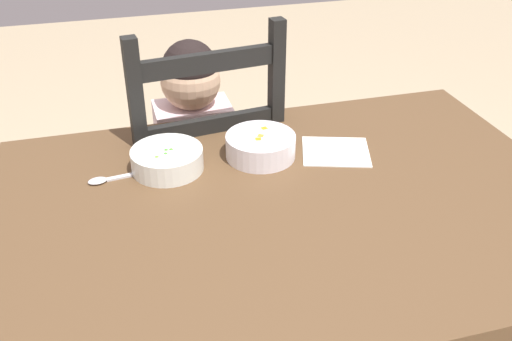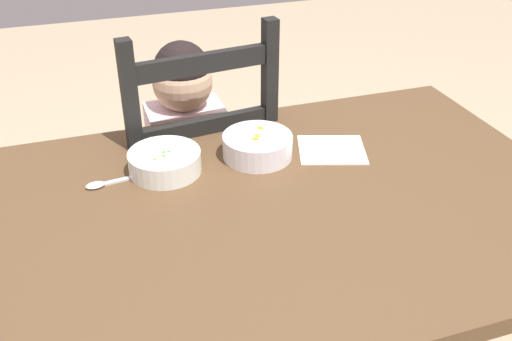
{
  "view_description": "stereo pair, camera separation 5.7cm",
  "coord_description": "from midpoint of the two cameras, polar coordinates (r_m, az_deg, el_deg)",
  "views": [
    {
      "loc": [
        -0.36,
        -1.01,
        1.46
      ],
      "look_at": [
        -0.06,
        0.06,
        0.78
      ],
      "focal_mm": 40.89,
      "sensor_mm": 36.0,
      "label": 1
    },
    {
      "loc": [
        -0.41,
        -0.99,
        1.46
      ],
      "look_at": [
        -0.06,
        0.06,
        0.78
      ],
      "focal_mm": 40.89,
      "sensor_mm": 36.0,
      "label": 2
    }
  ],
  "objects": [
    {
      "name": "dining_chair",
      "position": [
        1.81,
        -6.98,
        -2.13
      ],
      "size": [
        0.47,
        0.47,
        1.02
      ],
      "color": "black",
      "rests_on": "ground"
    },
    {
      "name": "child_figure",
      "position": [
        1.73,
        -7.52,
        2.04
      ],
      "size": [
        0.32,
        0.31,
        0.94
      ],
      "color": "silver",
      "rests_on": "ground"
    },
    {
      "name": "bowl_of_peas",
      "position": [
        1.4,
        -10.07,
        0.88
      ],
      "size": [
        0.17,
        0.17,
        0.05
      ],
      "color": "white",
      "rests_on": "dining_table"
    },
    {
      "name": "dining_table",
      "position": [
        1.35,
        2.22,
        -6.36
      ],
      "size": [
        1.29,
        0.91,
        0.73
      ],
      "color": "brown",
      "rests_on": "ground"
    },
    {
      "name": "paper_napkin",
      "position": [
        1.49,
        6.34,
        2.03
      ],
      "size": [
        0.2,
        0.19,
        0.0
      ],
      "primitive_type": "cube",
      "rotation": [
        0.0,
        0.0,
        -0.32
      ],
      "color": "white",
      "rests_on": "dining_table"
    },
    {
      "name": "spoon",
      "position": [
        1.39,
        -15.78,
        -1.24
      ],
      "size": [
        0.14,
        0.04,
        0.01
      ],
      "color": "silver",
      "rests_on": "dining_table"
    },
    {
      "name": "bowl_of_carrots",
      "position": [
        1.44,
        -0.99,
        2.46
      ],
      "size": [
        0.17,
        0.17,
        0.06
      ],
      "color": "white",
      "rests_on": "dining_table"
    }
  ]
}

